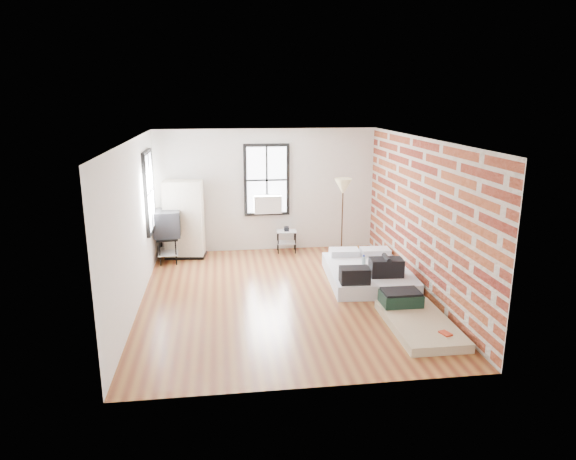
{
  "coord_description": "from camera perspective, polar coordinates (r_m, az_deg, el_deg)",
  "views": [
    {
      "loc": [
        -1.05,
        -8.56,
        3.5
      ],
      "look_at": [
        0.13,
        0.3,
        1.16
      ],
      "focal_mm": 32.0,
      "sensor_mm": 36.0,
      "label": 1
    }
  ],
  "objects": [
    {
      "name": "tv_stand",
      "position": [
        11.35,
        -13.27,
        0.56
      ],
      "size": [
        0.6,
        0.83,
        1.13
      ],
      "rotation": [
        0.0,
        0.0,
        0.06
      ],
      "color": "black",
      "rests_on": "ground"
    },
    {
      "name": "ground",
      "position": [
        9.31,
        -0.57,
        -7.42
      ],
      "size": [
        6.0,
        6.0,
        0.0
      ],
      "primitive_type": "plane",
      "color": "brown",
      "rests_on": "ground"
    },
    {
      "name": "mattress_main",
      "position": [
        10.12,
        8.89,
        -4.66
      ],
      "size": [
        1.65,
        2.16,
        0.66
      ],
      "rotation": [
        0.0,
        0.0,
        -0.06
      ],
      "color": "silver",
      "rests_on": "ground"
    },
    {
      "name": "mattress_bare",
      "position": [
        8.45,
        13.94,
        -9.43
      ],
      "size": [
        0.94,
        1.76,
        0.38
      ],
      "rotation": [
        0.0,
        0.0,
        -0.01
      ],
      "color": "#C2B38C",
      "rests_on": "ground"
    },
    {
      "name": "side_table",
      "position": [
        11.79,
        -0.17,
        -0.59
      ],
      "size": [
        0.47,
        0.39,
        0.6
      ],
      "rotation": [
        0.0,
        0.0,
        -0.06
      ],
      "color": "black",
      "rests_on": "ground"
    },
    {
      "name": "room_shell",
      "position": [
        9.19,
        0.56,
        3.6
      ],
      "size": [
        5.02,
        6.02,
        2.8
      ],
      "color": "silver",
      "rests_on": "ground"
    },
    {
      "name": "floor_lamp",
      "position": [
        11.2,
        6.13,
        4.43
      ],
      "size": [
        0.38,
        0.38,
        1.77
      ],
      "color": "black",
      "rests_on": "ground"
    },
    {
      "name": "wardrobe",
      "position": [
        11.55,
        -11.47,
        1.15
      ],
      "size": [
        0.92,
        0.6,
        1.72
      ],
      "rotation": [
        0.0,
        0.0,
        -0.12
      ],
      "color": "black",
      "rests_on": "ground"
    }
  ]
}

